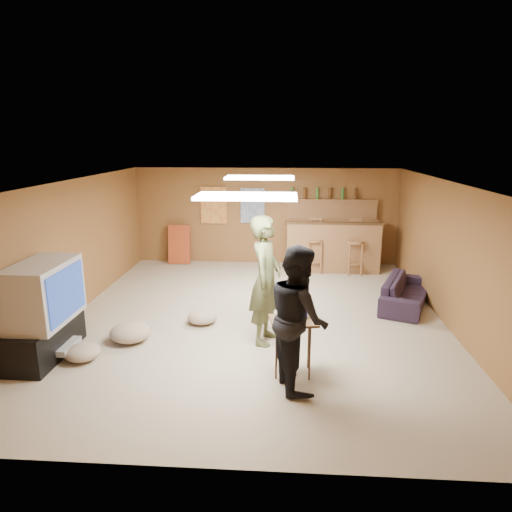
# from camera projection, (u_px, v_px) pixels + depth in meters

# --- Properties ---
(ground) EXTENTS (7.00, 7.00, 0.00)m
(ground) POSITION_uv_depth(u_px,v_px,m) (255.00, 319.00, 7.41)
(ground) COLOR tan
(ground) RESTS_ON ground
(ceiling) EXTENTS (6.00, 7.00, 0.02)m
(ceiling) POSITION_uv_depth(u_px,v_px,m) (255.00, 182.00, 6.86)
(ceiling) COLOR silver
(ceiling) RESTS_ON ground
(wall_back) EXTENTS (6.00, 0.02, 2.20)m
(wall_back) POSITION_uv_depth(u_px,v_px,m) (266.00, 216.00, 10.52)
(wall_back) COLOR brown
(wall_back) RESTS_ON ground
(wall_front) EXTENTS (6.00, 0.02, 2.20)m
(wall_front) POSITION_uv_depth(u_px,v_px,m) (226.00, 356.00, 3.75)
(wall_front) COLOR brown
(wall_front) RESTS_ON ground
(wall_left) EXTENTS (0.02, 7.00, 2.20)m
(wall_left) POSITION_uv_depth(u_px,v_px,m) (69.00, 250.00, 7.33)
(wall_left) COLOR brown
(wall_left) RESTS_ON ground
(wall_right) EXTENTS (0.02, 7.00, 2.20)m
(wall_right) POSITION_uv_depth(u_px,v_px,m) (451.00, 256.00, 6.94)
(wall_right) COLOR brown
(wall_right) RESTS_ON ground
(tv_stand) EXTENTS (0.55, 1.30, 0.50)m
(tv_stand) POSITION_uv_depth(u_px,v_px,m) (44.00, 339.00, 6.08)
(tv_stand) COLOR black
(tv_stand) RESTS_ON ground
(dvd_box) EXTENTS (0.35, 0.50, 0.08)m
(dvd_box) POSITION_uv_depth(u_px,v_px,m) (61.00, 346.00, 6.09)
(dvd_box) COLOR #B2B2B7
(dvd_box) RESTS_ON tv_stand
(tv_body) EXTENTS (0.60, 1.10, 0.80)m
(tv_body) POSITION_uv_depth(u_px,v_px,m) (44.00, 293.00, 5.91)
(tv_body) COLOR #B2B2B7
(tv_body) RESTS_ON tv_stand
(tv_screen) EXTENTS (0.02, 0.95, 0.65)m
(tv_screen) POSITION_uv_depth(u_px,v_px,m) (67.00, 293.00, 5.89)
(tv_screen) COLOR navy
(tv_screen) RESTS_ON tv_body
(bar_counter) EXTENTS (2.00, 0.60, 1.10)m
(bar_counter) POSITION_uv_depth(u_px,v_px,m) (332.00, 246.00, 10.03)
(bar_counter) COLOR brown
(bar_counter) RESTS_ON ground
(bar_lip) EXTENTS (2.10, 0.12, 0.05)m
(bar_lip) POSITION_uv_depth(u_px,v_px,m) (335.00, 223.00, 9.65)
(bar_lip) COLOR #3C2613
(bar_lip) RESTS_ON bar_counter
(bar_shelf) EXTENTS (2.00, 0.18, 0.05)m
(bar_shelf) POSITION_uv_depth(u_px,v_px,m) (332.00, 200.00, 10.22)
(bar_shelf) COLOR brown
(bar_shelf) RESTS_ON bar_backing
(bar_backing) EXTENTS (2.00, 0.14, 0.60)m
(bar_backing) POSITION_uv_depth(u_px,v_px,m) (332.00, 213.00, 10.32)
(bar_backing) COLOR brown
(bar_backing) RESTS_ON bar_counter
(poster_left) EXTENTS (0.60, 0.03, 0.85)m
(poster_left) POSITION_uv_depth(u_px,v_px,m) (214.00, 205.00, 10.50)
(poster_left) COLOR #BF3F26
(poster_left) RESTS_ON wall_back
(poster_right) EXTENTS (0.55, 0.03, 0.80)m
(poster_right) POSITION_uv_depth(u_px,v_px,m) (253.00, 206.00, 10.44)
(poster_right) COLOR #334C99
(poster_right) RESTS_ON wall_back
(folding_chair_stack) EXTENTS (0.50, 0.26, 0.91)m
(folding_chair_stack) POSITION_uv_depth(u_px,v_px,m) (179.00, 244.00, 10.62)
(folding_chair_stack) COLOR #AE4120
(folding_chair_stack) RESTS_ON ground
(ceiling_panel_front) EXTENTS (1.20, 0.60, 0.04)m
(ceiling_panel_front) POSITION_uv_depth(u_px,v_px,m) (246.00, 196.00, 5.42)
(ceiling_panel_front) COLOR white
(ceiling_panel_front) RESTS_ON ceiling
(ceiling_panel_back) EXTENTS (1.20, 0.60, 0.04)m
(ceiling_panel_back) POSITION_uv_depth(u_px,v_px,m) (260.00, 178.00, 8.03)
(ceiling_panel_back) COLOR white
(ceiling_panel_back) RESTS_ON ceiling
(person_olive) EXTENTS (0.56, 0.74, 1.83)m
(person_olive) POSITION_uv_depth(u_px,v_px,m) (266.00, 280.00, 6.37)
(person_olive) COLOR #4E5430
(person_olive) RESTS_ON ground
(person_black) EXTENTS (0.84, 0.96, 1.70)m
(person_black) POSITION_uv_depth(u_px,v_px,m) (298.00, 317.00, 5.22)
(person_black) COLOR black
(person_black) RESTS_ON ground
(sofa) EXTENTS (1.22, 1.79, 0.49)m
(sofa) POSITION_uv_depth(u_px,v_px,m) (406.00, 292.00, 7.95)
(sofa) COLOR black
(sofa) RESTS_ON ground
(tray_table) EXTENTS (0.62, 0.54, 0.71)m
(tray_table) POSITION_uv_depth(u_px,v_px,m) (293.00, 347.00, 5.60)
(tray_table) COLOR #3C2613
(tray_table) RESTS_ON ground
(cup_red_near) EXTENTS (0.10, 0.10, 0.11)m
(cup_red_near) POSITION_uv_depth(u_px,v_px,m) (283.00, 313.00, 5.57)
(cup_red_near) COLOR red
(cup_red_near) RESTS_ON tray_table
(cup_red_far) EXTENTS (0.08, 0.08, 0.10)m
(cup_red_far) POSITION_uv_depth(u_px,v_px,m) (299.00, 318.00, 5.42)
(cup_red_far) COLOR red
(cup_red_far) RESTS_ON tray_table
(cup_blue) EXTENTS (0.08, 0.08, 0.11)m
(cup_blue) POSITION_uv_depth(u_px,v_px,m) (304.00, 313.00, 5.56)
(cup_blue) COLOR navy
(cup_blue) RESTS_ON tray_table
(bar_stool_left) EXTENTS (0.45, 0.45, 1.13)m
(bar_stool_left) POSITION_uv_depth(u_px,v_px,m) (315.00, 247.00, 9.85)
(bar_stool_left) COLOR brown
(bar_stool_left) RESTS_ON ground
(bar_stool_right) EXTENTS (0.47, 0.47, 1.25)m
(bar_stool_right) POSITION_uv_depth(u_px,v_px,m) (355.00, 246.00, 9.68)
(bar_stool_right) COLOR brown
(bar_stool_right) RESTS_ON ground
(cushion_near_tv) EXTENTS (0.74, 0.74, 0.26)m
(cushion_near_tv) POSITION_uv_depth(u_px,v_px,m) (130.00, 332.00, 6.57)
(cushion_near_tv) COLOR gray
(cushion_near_tv) RESTS_ON ground
(cushion_mid) EXTENTS (0.52, 0.52, 0.21)m
(cushion_mid) POSITION_uv_depth(u_px,v_px,m) (202.00, 317.00, 7.21)
(cushion_mid) COLOR gray
(cushion_mid) RESTS_ON ground
(cushion_far) EXTENTS (0.47, 0.47, 0.21)m
(cushion_far) POSITION_uv_depth(u_px,v_px,m) (83.00, 352.00, 6.01)
(cushion_far) COLOR gray
(cushion_far) RESTS_ON ground
(bottle_row) EXTENTS (1.48, 0.08, 0.26)m
(bottle_row) POSITION_uv_depth(u_px,v_px,m) (324.00, 193.00, 10.18)
(bottle_row) COLOR #3F7233
(bottle_row) RESTS_ON bar_shelf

